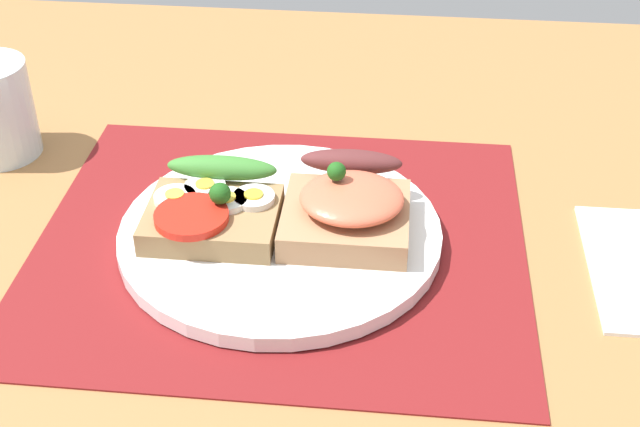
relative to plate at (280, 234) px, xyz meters
The scene contains 5 objects.
ground_plane 2.48cm from the plate, ahead, with size 120.00×90.00×3.20cm, color #A06D3D.
placemat 0.73cm from the plate, ahead, with size 36.71×32.35×0.30cm, color maroon.
plate is the anchor object (origin of this frame).
sandwich_egg_tomato 5.41cm from the plate, behind, with size 9.69×9.54×4.12cm.
sandwich_salmon 5.67cm from the plate, ahead, with size 9.25×10.24×5.38cm.
Camera 1 is at (8.42, -52.89, 40.49)cm, focal length 49.75 mm.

